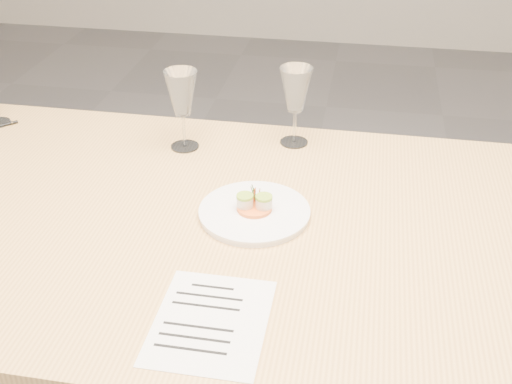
% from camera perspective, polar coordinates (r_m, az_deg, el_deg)
% --- Properties ---
extents(dining_table, '(2.40, 1.00, 0.75)m').
position_cam_1_polar(dining_table, '(1.46, -0.01, -5.00)').
color(dining_table, '#E2AE62').
rests_on(dining_table, ground).
extents(dinner_plate, '(0.25, 0.25, 0.07)m').
position_cam_1_polar(dinner_plate, '(1.44, -0.13, -1.72)').
color(dinner_plate, white).
rests_on(dinner_plate, dining_table).
extents(recipe_sheet, '(0.20, 0.26, 0.00)m').
position_cam_1_polar(recipe_sheet, '(1.18, -4.07, -11.39)').
color(recipe_sheet, white).
rests_on(recipe_sheet, dining_table).
extents(wine_glass_1, '(0.09, 0.09, 0.22)m').
position_cam_1_polar(wine_glass_1, '(1.68, -6.63, 8.57)').
color(wine_glass_1, white).
rests_on(wine_glass_1, dining_table).
extents(wine_glass_2, '(0.09, 0.09, 0.22)m').
position_cam_1_polar(wine_glass_2, '(1.70, 3.55, 8.93)').
color(wine_glass_2, white).
rests_on(wine_glass_2, dining_table).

